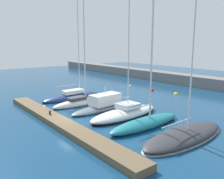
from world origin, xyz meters
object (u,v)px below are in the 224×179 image
at_px(motorboat_slate_third, 103,104).
at_px(mooring_buoy_red, 152,91).
at_px(mooring_buoy_white, 130,86).
at_px(dock_bollard, 50,113).
at_px(sailboat_navy_nearest, 73,97).
at_px(sailboat_ivory_second, 80,102).
at_px(sailboat_white_fourth, 125,113).
at_px(mooring_buoy_yellow, 176,95).
at_px(sailboat_teal_fifth, 146,121).
at_px(sailboat_charcoal_sixth, 185,135).

height_order(motorboat_slate_third, mooring_buoy_red, motorboat_slate_third).
distance_m(mooring_buoy_white, dock_bollard, 23.36).
xyz_separation_m(sailboat_navy_nearest, mooring_buoy_white, (-2.47, 14.08, -0.29)).
bearing_deg(sailboat_ivory_second, sailboat_white_fourth, -84.70).
bearing_deg(mooring_buoy_white, dock_bollard, -64.46).
bearing_deg(sailboat_white_fourth, sailboat_navy_nearest, 87.12).
height_order(sailboat_ivory_second, mooring_buoy_yellow, sailboat_ivory_second).
height_order(sailboat_white_fourth, mooring_buoy_white, sailboat_white_fourth).
bearing_deg(motorboat_slate_third, mooring_buoy_red, 12.75).
height_order(sailboat_white_fourth, sailboat_teal_fifth, sailboat_white_fourth).
relative_size(sailboat_navy_nearest, mooring_buoy_red, 18.82).
distance_m(sailboat_ivory_second, mooring_buoy_red, 15.10).
height_order(sailboat_charcoal_sixth, dock_bollard, sailboat_charcoal_sixth).
distance_m(sailboat_ivory_second, mooring_buoy_yellow, 16.25).
distance_m(sailboat_ivory_second, sailboat_teal_fifth, 11.71).
bearing_deg(sailboat_charcoal_sixth, mooring_buoy_yellow, 37.63).
bearing_deg(mooring_buoy_white, sailboat_ivory_second, -67.10).
xyz_separation_m(sailboat_charcoal_sixth, mooring_buoy_white, (-22.38, 13.98, -0.35)).
height_order(sailboat_navy_nearest, mooring_buoy_white, sailboat_navy_nearest).
xyz_separation_m(sailboat_navy_nearest, sailboat_teal_fifth, (15.60, -0.29, 0.22)).
relative_size(sailboat_navy_nearest, dock_bollard, 35.53).
bearing_deg(sailboat_ivory_second, sailboat_charcoal_sixth, -89.49).
distance_m(motorboat_slate_third, dock_bollard, 7.04).
bearing_deg(sailboat_white_fourth, sailboat_charcoal_sixth, -94.58).
height_order(motorboat_slate_third, sailboat_charcoal_sixth, sailboat_charcoal_sixth).
bearing_deg(sailboat_teal_fifth, mooring_buoy_red, 38.64).
distance_m(sailboat_navy_nearest, sailboat_ivory_second, 4.06).
relative_size(mooring_buoy_white, dock_bollard, 1.28).
bearing_deg(sailboat_teal_fifth, sailboat_charcoal_sixth, -87.12).
bearing_deg(motorboat_slate_third, sailboat_ivory_second, 99.90).
xyz_separation_m(mooring_buoy_yellow, mooring_buoy_red, (-4.72, -0.67, 0.00)).
height_order(mooring_buoy_yellow, mooring_buoy_red, mooring_buoy_red).
xyz_separation_m(sailboat_charcoal_sixth, mooring_buoy_red, (-16.70, 13.94, -0.35)).
bearing_deg(sailboat_navy_nearest, dock_bollard, -135.62).
relative_size(mooring_buoy_red, dock_bollard, 1.89).
relative_size(sailboat_ivory_second, mooring_buoy_white, 31.58).
bearing_deg(sailboat_charcoal_sixth, sailboat_ivory_second, 92.35).
bearing_deg(sailboat_teal_fifth, mooring_buoy_white, 49.30).
relative_size(motorboat_slate_third, sailboat_teal_fifth, 0.55).
relative_size(sailboat_ivory_second, mooring_buoy_yellow, 23.68).
distance_m(sailboat_navy_nearest, sailboat_teal_fifth, 15.61).
height_order(sailboat_ivory_second, sailboat_charcoal_sixth, sailboat_charcoal_sixth).
bearing_deg(motorboat_slate_third, mooring_buoy_yellow, -5.92).
distance_m(motorboat_slate_third, mooring_buoy_white, 17.43).
bearing_deg(sailboat_ivory_second, dock_bollard, -151.83).
height_order(sailboat_white_fourth, mooring_buoy_red, sailboat_white_fourth).
distance_m(sailboat_charcoal_sixth, mooring_buoy_white, 26.39).
bearing_deg(mooring_buoy_white, sailboat_teal_fifth, -38.48).
height_order(sailboat_navy_nearest, sailboat_ivory_second, sailboat_ivory_second).
bearing_deg(motorboat_slate_third, sailboat_navy_nearest, 84.77).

